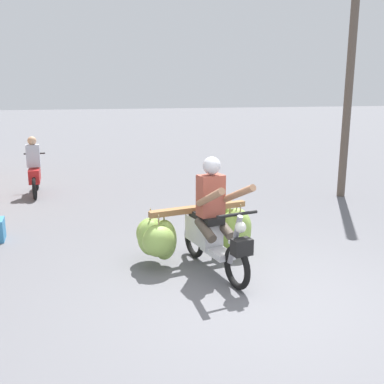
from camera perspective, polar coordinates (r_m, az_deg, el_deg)
name	(u,v)px	position (r m, az deg, el deg)	size (l,w,h in m)	color
ground_plane	(260,299)	(5.44, 8.76, -13.57)	(120.00, 120.00, 0.00)	slate
motorbike_main_loaded	(203,230)	(6.34, 1.43, -4.98)	(1.85, 1.85, 1.58)	black
motorbike_distant_ahead_left	(34,172)	(11.05, -19.75, 2.51)	(0.50, 1.62, 1.40)	black
utility_pole	(350,74)	(10.74, 19.79, 14.22)	(0.18, 0.18, 5.60)	brown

